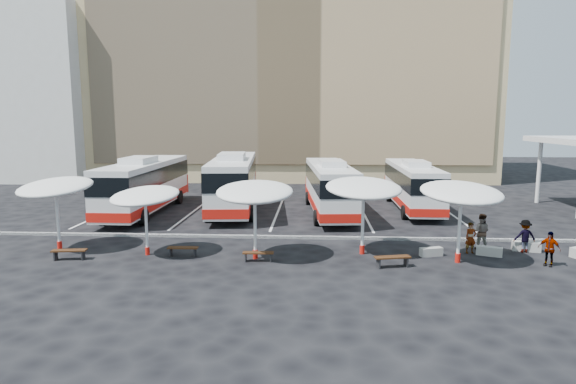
# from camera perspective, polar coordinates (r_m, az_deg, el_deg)

# --- Properties ---
(ground) EXTENTS (120.00, 120.00, 0.00)m
(ground) POSITION_cam_1_polar(r_m,az_deg,el_deg) (26.11, -2.57, -5.75)
(ground) COLOR black
(ground) RESTS_ON ground
(sandstone_building) EXTENTS (42.00, 18.25, 29.60)m
(sandstone_building) POSITION_cam_1_polar(r_m,az_deg,el_deg) (57.42, 0.61, 14.78)
(sandstone_building) COLOR tan
(sandstone_building) RESTS_ON ground
(apartment_block) EXTENTS (14.00, 14.00, 18.00)m
(apartment_block) POSITION_cam_1_polar(r_m,az_deg,el_deg) (61.37, -27.15, 10.05)
(apartment_block) COLOR silver
(apartment_block) RESTS_ON ground
(curb_divider) EXTENTS (34.00, 0.25, 0.15)m
(curb_divider) POSITION_cam_1_polar(r_m,az_deg,el_deg) (26.57, -2.46, -5.33)
(curb_divider) COLOR black
(curb_divider) RESTS_ON ground
(bay_lines) EXTENTS (24.15, 12.00, 0.01)m
(bay_lines) POSITION_cam_1_polar(r_m,az_deg,el_deg) (33.88, -1.22, -2.39)
(bay_lines) COLOR white
(bay_lines) RESTS_ON ground
(bus_0) EXTENTS (2.97, 12.54, 3.98)m
(bus_0) POSITION_cam_1_polar(r_m,az_deg,el_deg) (34.94, -16.54, 0.96)
(bus_0) COLOR silver
(bus_0) RESTS_ON ground
(bus_1) EXTENTS (3.95, 13.31, 4.16)m
(bus_1) POSITION_cam_1_polar(r_m,az_deg,el_deg) (34.84, -6.46, 1.40)
(bus_1) COLOR silver
(bus_1) RESTS_ON ground
(bus_2) EXTENTS (3.54, 12.08, 3.78)m
(bus_2) POSITION_cam_1_polar(r_m,az_deg,el_deg) (33.35, 4.95, 0.76)
(bus_2) COLOR silver
(bus_2) RESTS_ON ground
(bus_3) EXTENTS (2.72, 11.38, 3.61)m
(bus_3) POSITION_cam_1_polar(r_m,az_deg,el_deg) (35.90, 14.51, 0.93)
(bus_3) COLOR silver
(bus_3) RESTS_ON ground
(sunshade_0) EXTENTS (4.31, 4.34, 3.71)m
(sunshade_0) POSITION_cam_1_polar(r_m,az_deg,el_deg) (26.32, -25.85, 0.50)
(sunshade_0) COLOR silver
(sunshade_0) RESTS_ON ground
(sunshade_1) EXTENTS (4.15, 4.18, 3.38)m
(sunshade_1) POSITION_cam_1_polar(r_m,az_deg,el_deg) (23.77, -16.59, -0.46)
(sunshade_1) COLOR silver
(sunshade_1) RESTS_ON ground
(sunshade_2) EXTENTS (3.57, 3.61, 3.72)m
(sunshade_2) POSITION_cam_1_polar(r_m,az_deg,el_deg) (22.16, -3.97, -0.00)
(sunshade_2) COLOR silver
(sunshade_2) RESTS_ON ground
(sunshade_3) EXTENTS (4.13, 4.17, 3.79)m
(sunshade_3) POSITION_cam_1_polar(r_m,az_deg,el_deg) (23.17, 8.94, 0.44)
(sunshade_3) COLOR silver
(sunshade_3) RESTS_ON ground
(sunshade_4) EXTENTS (4.28, 4.31, 3.79)m
(sunshade_4) POSITION_cam_1_polar(r_m,az_deg,el_deg) (22.85, 19.85, -0.10)
(sunshade_4) COLOR silver
(sunshade_4) RESTS_ON ground
(wood_bench_0) EXTENTS (1.60, 0.62, 0.48)m
(wood_bench_0) POSITION_cam_1_polar(r_m,az_deg,el_deg) (24.71, -24.50, -6.50)
(wood_bench_0) COLOR black
(wood_bench_0) RESTS_ON ground
(wood_bench_1) EXTENTS (1.45, 0.42, 0.44)m
(wood_bench_1) POSITION_cam_1_polar(r_m,az_deg,el_deg) (23.63, -12.36, -6.64)
(wood_bench_1) COLOR black
(wood_bench_1) RESTS_ON ground
(wood_bench_2) EXTENTS (1.44, 0.45, 0.44)m
(wood_bench_2) POSITION_cam_1_polar(r_m,az_deg,el_deg) (22.31, -3.56, -7.38)
(wood_bench_2) COLOR black
(wood_bench_2) RESTS_ON ground
(wood_bench_3) EXTENTS (1.65, 0.76, 0.49)m
(wood_bench_3) POSITION_cam_1_polar(r_m,az_deg,el_deg) (21.90, 12.27, -7.76)
(wood_bench_3) COLOR black
(wood_bench_3) RESTS_ON ground
(conc_bench_0) EXTENTS (1.14, 0.66, 0.41)m
(conc_bench_0) POSITION_cam_1_polar(r_m,az_deg,el_deg) (24.13, 16.60, -6.82)
(conc_bench_0) COLOR gray
(conc_bench_0) RESTS_ON ground
(conc_bench_1) EXTENTS (1.23, 0.80, 0.44)m
(conc_bench_1) POSITION_cam_1_polar(r_m,az_deg,el_deg) (25.13, 22.75, -6.49)
(conc_bench_1) COLOR gray
(conc_bench_1) RESTS_ON ground
(conc_bench_2) EXTENTS (1.35, 0.69, 0.48)m
(conc_bench_2) POSITION_cam_1_polar(r_m,az_deg,el_deg) (26.72, 26.38, -5.79)
(conc_bench_2) COLOR gray
(conc_bench_2) RESTS_ON ground
(passenger_0) EXTENTS (0.61, 0.46, 1.52)m
(passenger_0) POSITION_cam_1_polar(r_m,az_deg,el_deg) (25.12, 20.83, -5.11)
(passenger_0) COLOR black
(passenger_0) RESTS_ON ground
(passenger_1) EXTENTS (1.09, 0.98, 1.83)m
(passenger_1) POSITION_cam_1_polar(r_m,az_deg,el_deg) (25.94, 21.95, -4.40)
(passenger_1) COLOR black
(passenger_1) RESTS_ON ground
(passenger_2) EXTENTS (0.95, 0.89, 1.58)m
(passenger_2) POSITION_cam_1_polar(r_m,az_deg,el_deg) (24.42, 28.56, -5.92)
(passenger_2) COLOR black
(passenger_2) RESTS_ON ground
(passenger_3) EXTENTS (1.05, 0.62, 1.62)m
(passenger_3) POSITION_cam_1_polar(r_m,az_deg,el_deg) (26.34, 26.26, -4.71)
(passenger_3) COLOR black
(passenger_3) RESTS_ON ground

